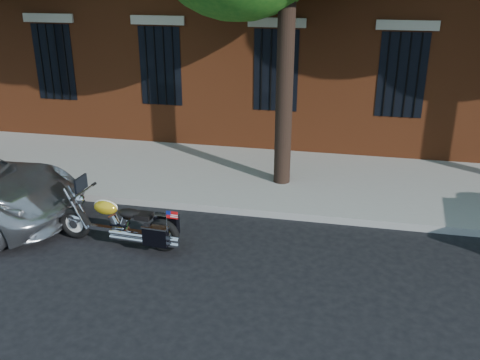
# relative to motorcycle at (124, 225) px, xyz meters

# --- Properties ---
(ground) EXTENTS (120.00, 120.00, 0.00)m
(ground) POSITION_rel_motorcycle_xyz_m (1.83, 0.33, -0.41)
(ground) COLOR black
(ground) RESTS_ON ground
(curb) EXTENTS (40.00, 0.16, 0.15)m
(curb) POSITION_rel_motorcycle_xyz_m (1.83, 1.71, -0.34)
(curb) COLOR gray
(curb) RESTS_ON ground
(sidewalk) EXTENTS (40.00, 3.60, 0.15)m
(sidewalk) POSITION_rel_motorcycle_xyz_m (1.83, 3.59, -0.34)
(sidewalk) COLOR gray
(sidewalk) RESTS_ON ground
(motorcycle) EXTENTS (2.40, 0.77, 1.22)m
(motorcycle) POSITION_rel_motorcycle_xyz_m (0.00, 0.00, 0.00)
(motorcycle) COLOR black
(motorcycle) RESTS_ON ground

